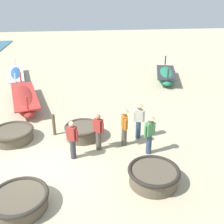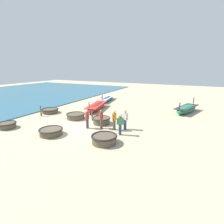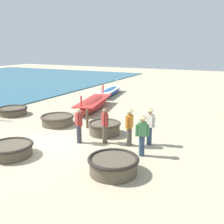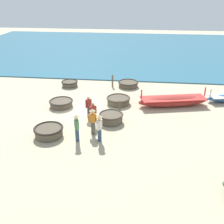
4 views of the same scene
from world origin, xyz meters
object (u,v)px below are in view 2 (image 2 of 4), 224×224
coracle_far_left (7,125)px  long_boat_green_hull (187,109)px  coracle_tilted (51,131)px  mooring_post_inland (41,111)px  fisherman_crouching (114,118)px  coracle_upturned (104,139)px  fisherman_standing_right (101,119)px  mooring_post_mid_beach (92,115)px  long_boat_blue_hull (97,106)px  fisherman_with_hat (87,119)px  coracle_front_left (76,116)px  fisherman_hauling (125,118)px  coracle_nearest (101,120)px  long_boat_ochre_hull (107,99)px  coracle_beside_post (50,111)px  fisherman_standing_left (120,123)px

coracle_far_left → long_boat_green_hull: long_boat_green_hull is taller
coracle_tilted → mooring_post_inland: size_ratio=1.64×
fisherman_crouching → coracle_upturned: bearing=-78.8°
fisherman_standing_right → mooring_post_mid_beach: fisherman_standing_right is taller
fisherman_standing_right → mooring_post_mid_beach: size_ratio=1.57×
long_boat_blue_hull → long_boat_green_hull: 10.11m
fisherman_crouching → mooring_post_inland: size_ratio=1.56×
fisherman_crouching → fisherman_standing_right: 1.11m
fisherman_with_hat → coracle_front_left: bearing=145.7°
fisherman_hauling → mooring_post_inland: size_ratio=1.56×
coracle_nearest → long_boat_blue_hull: size_ratio=0.30×
fisherman_standing_right → long_boat_green_hull: bearing=56.0°
fisherman_standing_right → mooring_post_mid_beach: (-1.86, 1.52, -0.34)m
coracle_far_left → coracle_tilted: (4.36, 0.51, 0.02)m
long_boat_ochre_hull → fisherman_hauling: (6.93, -9.87, 0.64)m
coracle_tilted → coracle_beside_post: (-4.84, 4.67, -0.01)m
coracle_far_left → coracle_beside_post: (-0.48, 5.19, 0.00)m
coracle_tilted → fisherman_standing_left: (4.58, 2.30, 0.68)m
coracle_beside_post → long_boat_blue_hull: long_boat_blue_hull is taller
fisherman_standing_right → coracle_front_left: bearing=160.7°
mooring_post_inland → mooring_post_mid_beach: (5.45, 1.12, -0.04)m
coracle_beside_post → fisherman_crouching: bearing=-10.6°
coracle_upturned → fisherman_hauling: size_ratio=1.05×
long_boat_ochre_hull → mooring_post_inland: long_boat_ochre_hull is taller
fisherman_standing_left → coracle_beside_post: bearing=165.9°
coracle_beside_post → fisherman_hauling: (9.30, -1.09, 0.70)m
coracle_far_left → coracle_upturned: (8.59, 1.01, 0.06)m
coracle_tilted → fisherman_standing_right: fisherman_standing_right is taller
fisherman_with_hat → mooring_post_inland: (-6.27, 0.89, -0.30)m
coracle_front_left → long_boat_blue_hull: bearing=91.2°
coracle_nearest → coracle_upturned: bearing=-57.7°
coracle_tilted → fisherman_hauling: size_ratio=1.05×
coracle_upturned → fisherman_crouching: bearing=101.2°
mooring_post_mid_beach → fisherman_standing_left: bearing=-29.0°
long_boat_blue_hull → fisherman_hauling: 7.21m
long_boat_blue_hull → fisherman_with_hat: 6.39m
coracle_front_left → mooring_post_inland: size_ratio=1.68×
fisherman_with_hat → mooring_post_inland: bearing=171.9°
coracle_upturned → fisherman_crouching: size_ratio=1.05×
coracle_far_left → long_boat_blue_hull: (3.31, 8.71, 0.13)m
coracle_upturned → mooring_post_mid_beach: (-3.45, 3.91, 0.19)m
coracle_upturned → fisherman_standing_right: fisherman_standing_right is taller
coracle_front_left → fisherman_crouching: fisherman_crouching is taller
coracle_front_left → fisherman_with_hat: bearing=-34.3°
coracle_tilted → mooring_post_inland: bearing=144.8°
coracle_tilted → long_boat_ochre_hull: size_ratio=0.33×
long_boat_ochre_hull → fisherman_standing_right: bearing=-64.2°
fisherman_hauling → mooring_post_mid_beach: (-3.67, 0.83, -0.46)m
coracle_far_left → fisherman_with_hat: fisherman_with_hat is taller
long_boat_blue_hull → mooring_post_mid_beach: (1.83, -3.79, 0.11)m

